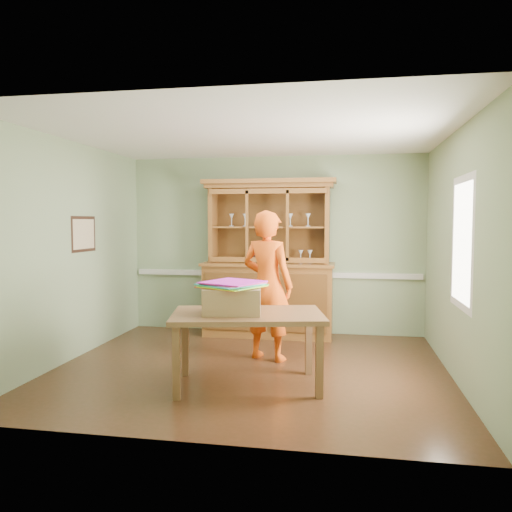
% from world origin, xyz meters
% --- Properties ---
extents(floor, '(4.50, 4.50, 0.00)m').
position_xyz_m(floor, '(0.00, 0.00, 0.00)').
color(floor, '#432415').
rests_on(floor, ground).
extents(ceiling, '(4.50, 4.50, 0.00)m').
position_xyz_m(ceiling, '(0.00, 0.00, 2.70)').
color(ceiling, white).
rests_on(ceiling, wall_back).
extents(wall_back, '(4.50, 0.00, 4.50)m').
position_xyz_m(wall_back, '(0.00, 2.00, 1.35)').
color(wall_back, gray).
rests_on(wall_back, floor).
extents(wall_left, '(0.00, 4.00, 4.00)m').
position_xyz_m(wall_left, '(-2.25, 0.00, 1.35)').
color(wall_left, gray).
rests_on(wall_left, floor).
extents(wall_right, '(0.00, 4.00, 4.00)m').
position_xyz_m(wall_right, '(2.25, 0.00, 1.35)').
color(wall_right, gray).
rests_on(wall_right, floor).
extents(wall_front, '(4.50, 0.00, 4.50)m').
position_xyz_m(wall_front, '(0.00, -2.00, 1.35)').
color(wall_front, gray).
rests_on(wall_front, floor).
extents(chair_rail, '(4.41, 0.05, 0.08)m').
position_xyz_m(chair_rail, '(0.00, 1.98, 0.90)').
color(chair_rail, silver).
rests_on(chair_rail, wall_back).
extents(framed_map, '(0.03, 0.60, 0.46)m').
position_xyz_m(framed_map, '(-2.23, 0.30, 1.55)').
color(framed_map, black).
rests_on(framed_map, wall_left).
extents(window_panel, '(0.03, 0.96, 1.36)m').
position_xyz_m(window_panel, '(2.23, -0.30, 1.50)').
color(window_panel, silver).
rests_on(window_panel, wall_right).
extents(china_hutch, '(1.98, 0.65, 2.33)m').
position_xyz_m(china_hutch, '(-0.05, 1.73, 0.82)').
color(china_hutch, brown).
rests_on(china_hutch, floor).
extents(dining_table, '(1.70, 1.22, 0.77)m').
position_xyz_m(dining_table, '(0.09, -0.61, 0.68)').
color(dining_table, brown).
rests_on(dining_table, floor).
extents(cardboard_box, '(0.64, 0.55, 0.27)m').
position_xyz_m(cardboard_box, '(-0.06, -0.67, 0.90)').
color(cardboard_box, '#96714D').
rests_on(cardboard_box, dining_table).
extents(kite_stack, '(0.71, 0.71, 0.06)m').
position_xyz_m(kite_stack, '(-0.06, -0.67, 1.07)').
color(kite_stack, '#E04622').
rests_on(kite_stack, cardboard_box).
extents(person, '(0.78, 0.65, 1.85)m').
position_xyz_m(person, '(0.13, 0.43, 0.92)').
color(person, '#F6560F').
rests_on(person, floor).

